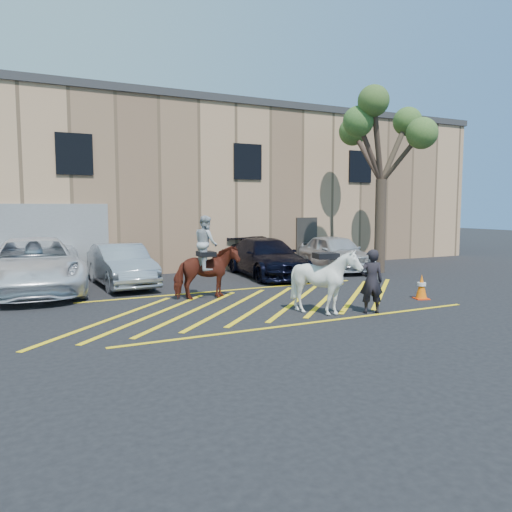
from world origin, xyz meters
name	(u,v)px	position (x,y,z in m)	size (l,w,h in m)	color
ground	(260,302)	(0.00, 0.00, 0.00)	(90.00, 90.00, 0.00)	black
car_white_pickup	(34,265)	(-5.61, 4.62, 0.87)	(2.87, 6.23, 1.73)	white
car_silver_sedan	(121,265)	(-2.90, 4.63, 0.72)	(1.52, 4.35, 1.43)	#989DA6
car_blue_suv	(267,258)	(2.64, 4.54, 0.73)	(2.05, 5.04, 1.46)	black
car_white_suv	(335,253)	(6.10, 4.85, 0.76)	(1.79, 4.44, 1.51)	silver
handler	(371,281)	(1.86, -2.58, 0.82)	(0.60, 0.39, 1.64)	black
warehouse	(148,187)	(-0.01, 11.99, 3.65)	(32.42, 10.20, 7.30)	tan
hatching_zone	(265,304)	(0.00, -0.30, 0.01)	(12.60, 5.12, 0.01)	yellow
mounted_bay	(206,265)	(-1.17, 1.15, 0.99)	(1.89, 0.93, 2.45)	#572014
saddled_white	(325,281)	(0.74, -2.17, 0.84)	(1.61, 1.74, 1.67)	white
traffic_cone	(422,287)	(4.46, -1.71, 0.37)	(0.48, 0.48, 0.73)	#FF350A
tree	(382,132)	(7.31, 3.48, 5.69)	(3.99, 4.37, 7.31)	#473A2B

